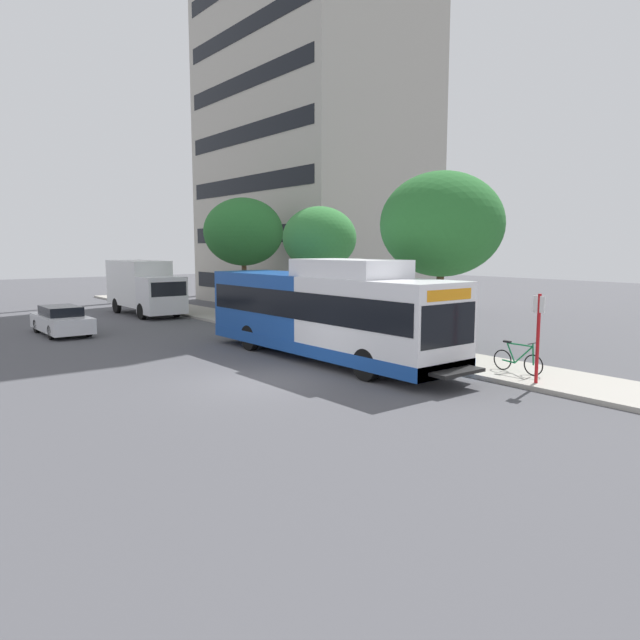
{
  "coord_description": "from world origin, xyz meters",
  "views": [
    {
      "loc": [
        -9.23,
        -14.66,
        4.05
      ],
      "look_at": [
        2.9,
        0.81,
        1.6
      ],
      "focal_mm": 32.73,
      "sensor_mm": 36.0,
      "label": 1
    }
  ],
  "objects_px": {
    "street_tree_mid_block": "(319,238)",
    "street_tree_far_block": "(243,232)",
    "parked_car_far_lane": "(62,320)",
    "bus_stop_sign_pole": "(538,332)",
    "box_truck_background": "(144,286)",
    "street_tree_near_stop": "(442,224)",
    "transit_bus": "(324,313)",
    "bicycle_parked": "(518,360)"
  },
  "relations": [
    {
      "from": "bus_stop_sign_pole",
      "to": "street_tree_mid_block",
      "type": "relative_size",
      "value": 0.44
    },
    {
      "from": "street_tree_far_block",
      "to": "parked_car_far_lane",
      "type": "xyz_separation_m",
      "value": [
        -10.11,
        -0.37,
        -4.26
      ]
    },
    {
      "from": "bicycle_parked",
      "to": "street_tree_near_stop",
      "type": "distance_m",
      "value": 6.12
    },
    {
      "from": "bus_stop_sign_pole",
      "to": "box_truck_background",
      "type": "distance_m",
      "value": 25.11
    },
    {
      "from": "transit_bus",
      "to": "street_tree_mid_block",
      "type": "xyz_separation_m",
      "value": [
        4.21,
        5.65,
        2.77
      ]
    },
    {
      "from": "transit_bus",
      "to": "bicycle_parked",
      "type": "bearing_deg",
      "value": -64.27
    },
    {
      "from": "street_tree_mid_block",
      "to": "parked_car_far_lane",
      "type": "bearing_deg",
      "value": 146.4
    },
    {
      "from": "street_tree_mid_block",
      "to": "street_tree_far_block",
      "type": "xyz_separation_m",
      "value": [
        0.03,
        7.07,
        0.45
      ]
    },
    {
      "from": "bicycle_parked",
      "to": "box_truck_background",
      "type": "xyz_separation_m",
      "value": [
        -2.65,
        23.91,
        1.18
      ]
    },
    {
      "from": "bicycle_parked",
      "to": "bus_stop_sign_pole",
      "type": "bearing_deg",
      "value": -125.12
    },
    {
      "from": "bus_stop_sign_pole",
      "to": "parked_car_far_lane",
      "type": "bearing_deg",
      "value": 112.25
    },
    {
      "from": "bus_stop_sign_pole",
      "to": "street_tree_near_stop",
      "type": "distance_m",
      "value": 6.51
    },
    {
      "from": "street_tree_far_block",
      "to": "box_truck_background",
      "type": "bearing_deg",
      "value": 127.78
    },
    {
      "from": "box_truck_background",
      "to": "street_tree_mid_block",
      "type": "bearing_deg",
      "value": -72.11
    },
    {
      "from": "bus_stop_sign_pole",
      "to": "street_tree_mid_block",
      "type": "bearing_deg",
      "value": 80.81
    },
    {
      "from": "parked_car_far_lane",
      "to": "box_truck_background",
      "type": "xyz_separation_m",
      "value": [
        6.15,
        5.48,
        1.08
      ]
    },
    {
      "from": "street_tree_near_stop",
      "to": "street_tree_far_block",
      "type": "distance_m",
      "value": 14.64
    },
    {
      "from": "bus_stop_sign_pole",
      "to": "parked_car_far_lane",
      "type": "height_order",
      "value": "bus_stop_sign_pole"
    },
    {
      "from": "transit_bus",
      "to": "street_tree_near_stop",
      "type": "bearing_deg",
      "value": -25.25
    },
    {
      "from": "parked_car_far_lane",
      "to": "street_tree_mid_block",
      "type": "bearing_deg",
      "value": -33.6
    },
    {
      "from": "bicycle_parked",
      "to": "street_tree_far_block",
      "type": "relative_size",
      "value": 0.26
    },
    {
      "from": "street_tree_near_stop",
      "to": "street_tree_mid_block",
      "type": "xyz_separation_m",
      "value": [
        0.15,
        7.57,
        -0.43
      ]
    },
    {
      "from": "street_tree_near_stop",
      "to": "box_truck_background",
      "type": "relative_size",
      "value": 0.96
    },
    {
      "from": "transit_bus",
      "to": "bicycle_parked",
      "type": "distance_m",
      "value": 6.85
    },
    {
      "from": "street_tree_near_stop",
      "to": "parked_car_far_lane",
      "type": "height_order",
      "value": "street_tree_near_stop"
    },
    {
      "from": "transit_bus",
      "to": "street_tree_mid_block",
      "type": "distance_m",
      "value": 7.57
    },
    {
      "from": "box_truck_background",
      "to": "bicycle_parked",
      "type": "bearing_deg",
      "value": -83.68
    },
    {
      "from": "transit_bus",
      "to": "bus_stop_sign_pole",
      "type": "bearing_deg",
      "value": -73.53
    },
    {
      "from": "street_tree_near_stop",
      "to": "box_truck_background",
      "type": "distance_m",
      "value": 20.35
    },
    {
      "from": "box_truck_background",
      "to": "parked_car_far_lane",
      "type": "bearing_deg",
      "value": -138.3
    },
    {
      "from": "street_tree_far_block",
      "to": "parked_car_far_lane",
      "type": "distance_m",
      "value": 10.98
    },
    {
      "from": "parked_car_far_lane",
      "to": "transit_bus",
      "type": "bearing_deg",
      "value": -64.57
    },
    {
      "from": "street_tree_near_stop",
      "to": "street_tree_far_block",
      "type": "bearing_deg",
      "value": 89.32
    },
    {
      "from": "transit_bus",
      "to": "bus_stop_sign_pole",
      "type": "height_order",
      "value": "transit_bus"
    },
    {
      "from": "street_tree_near_stop",
      "to": "box_truck_background",
      "type": "bearing_deg",
      "value": 100.85
    },
    {
      "from": "street_tree_mid_block",
      "to": "street_tree_far_block",
      "type": "relative_size",
      "value": 0.87
    },
    {
      "from": "transit_bus",
      "to": "bus_stop_sign_pole",
      "type": "xyz_separation_m",
      "value": [
        2.13,
        -7.22,
        -0.05
      ]
    },
    {
      "from": "street_tree_mid_block",
      "to": "parked_car_far_lane",
      "type": "height_order",
      "value": "street_tree_mid_block"
    },
    {
      "from": "bus_stop_sign_pole",
      "to": "parked_car_far_lane",
      "type": "xyz_separation_m",
      "value": [
        -8.0,
        19.56,
        -0.99
      ]
    },
    {
      "from": "transit_bus",
      "to": "bicycle_parked",
      "type": "height_order",
      "value": "transit_bus"
    },
    {
      "from": "street_tree_far_block",
      "to": "transit_bus",
      "type": "bearing_deg",
      "value": -108.45
    },
    {
      "from": "street_tree_near_stop",
      "to": "parked_car_far_lane",
      "type": "xyz_separation_m",
      "value": [
        -9.94,
        14.27,
        -4.24
      ]
    }
  ]
}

